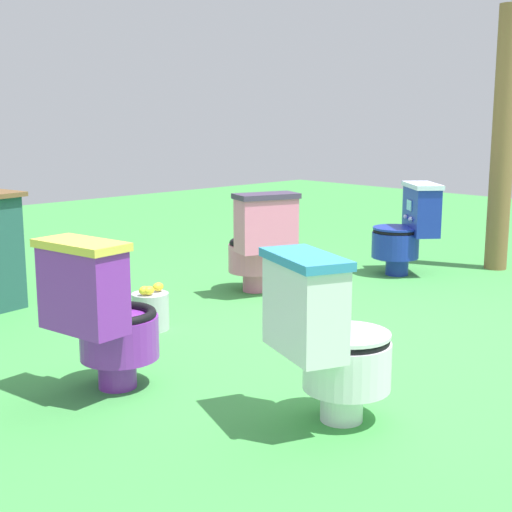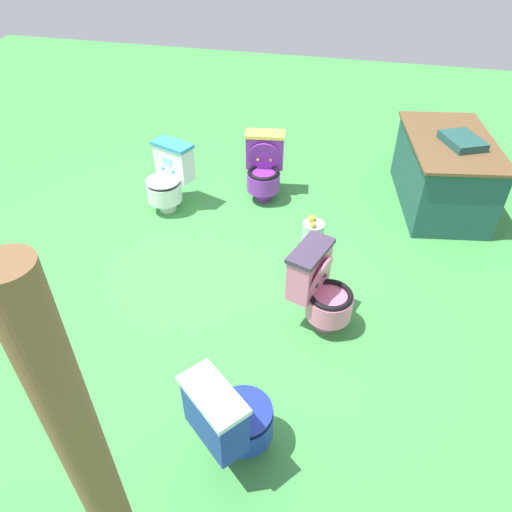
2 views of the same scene
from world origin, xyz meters
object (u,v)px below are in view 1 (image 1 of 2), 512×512
(wooden_post, at_px, (503,140))
(lemon_bucket, at_px, (151,310))
(toilet_blue, at_px, (407,229))
(toilet_white, at_px, (328,338))
(toilet_pink, at_px, (260,242))
(toilet_purple, at_px, (103,314))

(wooden_post, height_order, lemon_bucket, wooden_post)
(toilet_blue, xyz_separation_m, toilet_white, (-2.63, -1.45, 0.00))
(toilet_blue, distance_m, wooden_post, 1.06)
(toilet_pink, bearing_deg, toilet_white, -108.34)
(toilet_blue, distance_m, toilet_white, 3.00)
(toilet_white, xyz_separation_m, toilet_pink, (1.36, 1.81, 0.00))
(toilet_blue, relative_size, lemon_bucket, 2.63)
(toilet_white, distance_m, lemon_bucket, 1.66)
(toilet_blue, xyz_separation_m, wooden_post, (0.73, -0.38, 0.68))
(toilet_pink, xyz_separation_m, lemon_bucket, (-1.09, -0.20, -0.26))
(toilet_white, height_order, wooden_post, wooden_post)
(wooden_post, bearing_deg, toilet_purple, -178.07)
(toilet_blue, relative_size, toilet_purple, 1.00)
(lemon_bucket, bearing_deg, toilet_purple, -137.83)
(toilet_blue, relative_size, wooden_post, 0.35)
(toilet_blue, bearing_deg, toilet_white, 157.74)
(toilet_blue, distance_m, toilet_pink, 1.32)
(toilet_white, distance_m, wooden_post, 3.59)
(toilet_purple, distance_m, lemon_bucket, 1.04)
(lemon_bucket, bearing_deg, toilet_blue, -4.06)
(toilet_blue, height_order, toilet_purple, same)
(toilet_white, height_order, toilet_purple, same)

